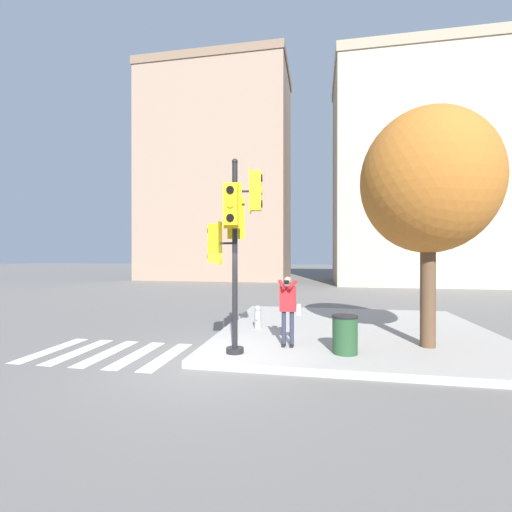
{
  "coord_description": "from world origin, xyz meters",
  "views": [
    {
      "loc": [
        2.4,
        -7.46,
        2.47
      ],
      "look_at": [
        0.87,
        0.93,
        2.43
      ],
      "focal_mm": 24.0,
      "sensor_mm": 36.0,
      "label": 1
    }
  ],
  "objects_px": {
    "fire_hydrant": "(258,317)",
    "traffic_signal_pole": "(235,228)",
    "person_photographer": "(288,305)",
    "street_tree": "(428,182)",
    "trash_bin": "(345,334)"
  },
  "relations": [
    {
      "from": "fire_hydrant",
      "to": "traffic_signal_pole",
      "type": "bearing_deg",
      "value": -91.52
    },
    {
      "from": "person_photographer",
      "to": "street_tree",
      "type": "height_order",
      "value": "street_tree"
    },
    {
      "from": "person_photographer",
      "to": "traffic_signal_pole",
      "type": "bearing_deg",
      "value": -145.63
    },
    {
      "from": "fire_hydrant",
      "to": "trash_bin",
      "type": "bearing_deg",
      "value": -43.01
    },
    {
      "from": "traffic_signal_pole",
      "to": "person_photographer",
      "type": "xyz_separation_m",
      "value": [
        1.18,
        0.81,
        -1.87
      ]
    },
    {
      "from": "traffic_signal_pole",
      "to": "street_tree",
      "type": "height_order",
      "value": "street_tree"
    },
    {
      "from": "person_photographer",
      "to": "street_tree",
      "type": "xyz_separation_m",
      "value": [
        3.42,
        0.55,
        3.06
      ]
    },
    {
      "from": "street_tree",
      "to": "fire_hydrant",
      "type": "xyz_separation_m",
      "value": [
        -4.53,
        1.34,
        -3.74
      ]
    },
    {
      "from": "person_photographer",
      "to": "trash_bin",
      "type": "bearing_deg",
      "value": -16.62
    },
    {
      "from": "fire_hydrant",
      "to": "trash_bin",
      "type": "relative_size",
      "value": 0.81
    },
    {
      "from": "person_photographer",
      "to": "street_tree",
      "type": "distance_m",
      "value": 4.62
    },
    {
      "from": "traffic_signal_pole",
      "to": "trash_bin",
      "type": "xyz_separation_m",
      "value": [
        2.53,
        0.41,
        -2.47
      ]
    },
    {
      "from": "traffic_signal_pole",
      "to": "person_photographer",
      "type": "distance_m",
      "value": 2.36
    },
    {
      "from": "traffic_signal_pole",
      "to": "street_tree",
      "type": "xyz_separation_m",
      "value": [
        4.6,
        1.36,
        1.18
      ]
    },
    {
      "from": "street_tree",
      "to": "traffic_signal_pole",
      "type": "bearing_deg",
      "value": -163.52
    }
  ]
}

